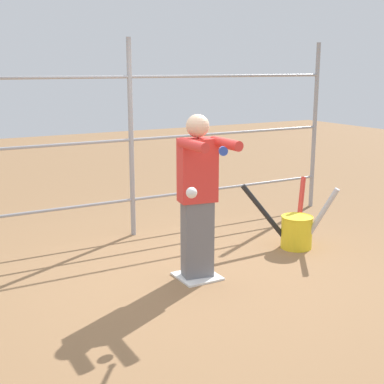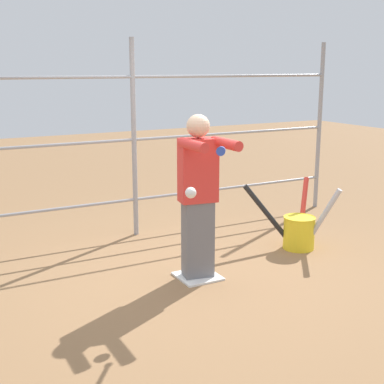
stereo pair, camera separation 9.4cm
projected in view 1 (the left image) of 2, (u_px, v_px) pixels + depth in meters
name	position (u px, v px, depth m)	size (l,w,h in m)	color
ground_plane	(197.00, 277.00, 5.33)	(24.00, 24.00, 0.00)	olive
home_plate	(197.00, 276.00, 5.33)	(0.40, 0.40, 0.02)	white
fence_backstop	(131.00, 140.00, 6.42)	(5.85, 0.06, 2.38)	#939399
batter	(198.00, 192.00, 5.12)	(0.41, 0.59, 1.62)	slate
baseball_bat_swinging	(223.00, 151.00, 4.11)	(0.52, 0.80, 0.18)	black
softball_in_flight	(192.00, 193.00, 4.52)	(0.10, 0.10, 0.10)	white
bat_bucket	(296.00, 229.00, 6.16)	(0.93, 0.77, 0.76)	yellow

